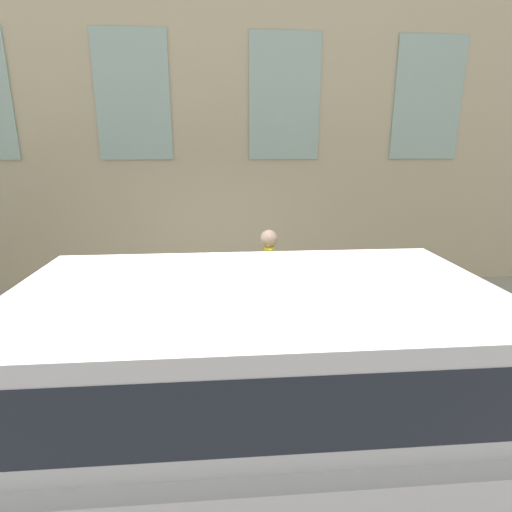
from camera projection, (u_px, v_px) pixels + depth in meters
The scene contains 6 objects.
ground_plane at pixel (211, 386), 4.53m from camera, with size 80.00×80.00×0.00m, color #514F4C.
sidewalk at pixel (214, 323), 5.98m from camera, with size 3.05×60.00×0.14m.
building_facade at pixel (208, 10), 6.34m from camera, with size 0.33×40.00×9.42m.
fire_hydrant at pixel (242, 320), 4.91m from camera, with size 0.35×0.46×0.82m.
person at pixel (269, 271), 5.39m from camera, with size 0.34×0.23×1.43m.
parked_truck_silver_near at pixel (246, 382), 2.83m from camera, with size 2.04×5.16×1.73m.
Camera 1 is at (-4.00, -0.20, 2.63)m, focal length 28.00 mm.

